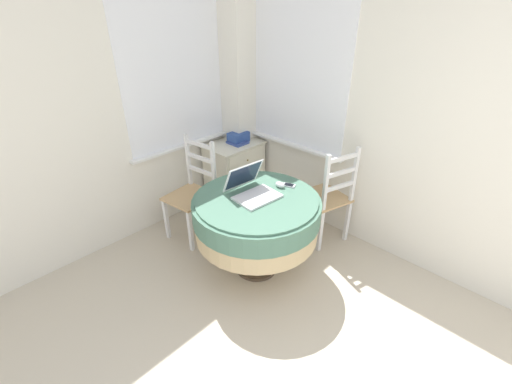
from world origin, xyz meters
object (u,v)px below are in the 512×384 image
(cell_phone, at_px, (289,185))
(dining_chair_near_back_window, at_px, (193,193))
(round_dining_table, at_px, (257,215))
(laptop, at_px, (252,189))
(storage_box, at_px, (238,137))
(computer_mouse, at_px, (280,185))
(dining_chair_near_right_window, at_px, (327,198))
(corner_cabinet, at_px, (235,172))
(book_on_cabinet, at_px, (238,142))

(cell_phone, xyz_separation_m, dining_chair_near_back_window, (-0.37, 0.86, -0.27))
(round_dining_table, relative_size, cell_phone, 8.49)
(laptop, height_order, storage_box, laptop)
(cell_phone, bearing_deg, computer_mouse, 149.59)
(round_dining_table, distance_m, dining_chair_near_back_window, 0.82)
(dining_chair_near_right_window, distance_m, storage_box, 1.22)
(corner_cabinet, bearing_deg, round_dining_table, -124.40)
(round_dining_table, xyz_separation_m, computer_mouse, (0.26, -0.02, 0.18))
(storage_box, bearing_deg, round_dining_table, -127.10)
(dining_chair_near_right_window, distance_m, book_on_cabinet, 1.18)
(round_dining_table, xyz_separation_m, dining_chair_near_back_window, (-0.04, 0.81, -0.10))
(laptop, height_order, corner_cabinet, laptop)
(computer_mouse, distance_m, book_on_cabinet, 1.10)
(dining_chair_near_right_window, height_order, storage_box, dining_chair_near_right_window)
(dining_chair_near_back_window, relative_size, book_on_cabinet, 5.11)
(dining_chair_near_back_window, bearing_deg, dining_chair_near_right_window, -50.05)
(laptop, bearing_deg, corner_cabinet, 54.42)
(dining_chair_near_back_window, height_order, corner_cabinet, dining_chair_near_back_window)
(round_dining_table, xyz_separation_m, book_on_cabinet, (0.72, 0.98, 0.15))
(round_dining_table, distance_m, book_on_cabinet, 1.23)
(laptop, distance_m, cell_phone, 0.35)
(computer_mouse, height_order, cell_phone, computer_mouse)
(computer_mouse, distance_m, dining_chair_near_right_window, 0.61)
(round_dining_table, relative_size, corner_cabinet, 1.45)
(dining_chair_near_back_window, bearing_deg, round_dining_table, -87.33)
(round_dining_table, xyz_separation_m, storage_box, (0.76, 1.01, 0.20))
(round_dining_table, bearing_deg, storage_box, 52.90)
(cell_phone, bearing_deg, dining_chair_near_right_window, -14.45)
(cell_phone, distance_m, dining_chair_near_right_window, 0.54)
(laptop, bearing_deg, book_on_cabinet, 52.31)
(computer_mouse, distance_m, cell_phone, 0.08)
(cell_phone, bearing_deg, dining_chair_near_back_window, 113.22)
(computer_mouse, bearing_deg, storage_box, 64.12)
(computer_mouse, bearing_deg, dining_chair_near_back_window, 110.15)
(laptop, relative_size, storage_box, 1.79)
(laptop, bearing_deg, round_dining_table, -99.73)
(dining_chair_near_back_window, bearing_deg, laptop, -86.39)
(cell_phone, height_order, dining_chair_near_back_window, dining_chair_near_back_window)
(computer_mouse, distance_m, corner_cabinet, 1.17)
(computer_mouse, distance_m, dining_chair_near_back_window, 0.92)
(dining_chair_near_back_window, relative_size, corner_cabinet, 1.39)
(book_on_cabinet, bearing_deg, round_dining_table, -126.42)
(cell_phone, relative_size, corner_cabinet, 0.17)
(dining_chair_near_back_window, distance_m, corner_cabinet, 0.76)
(corner_cabinet, bearing_deg, computer_mouse, -112.54)
(laptop, height_order, computer_mouse, laptop)
(laptop, xyz_separation_m, cell_phone, (0.32, -0.11, -0.05))
(laptop, relative_size, corner_cabinet, 0.54)
(dining_chair_near_right_window, relative_size, corner_cabinet, 1.39)
(cell_phone, distance_m, storage_box, 1.14)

